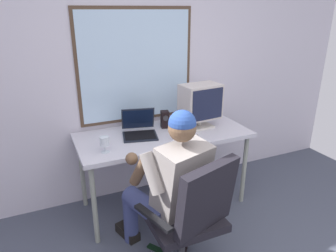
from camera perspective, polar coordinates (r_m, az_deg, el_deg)
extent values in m
cube|color=silver|center=(3.01, -7.03, 11.69)|extent=(5.13, 0.06, 2.73)
cube|color=#4C3828|center=(3.00, -5.84, 10.90)|extent=(1.13, 0.01, 1.07)
cube|color=silver|center=(3.00, -5.82, 10.89)|extent=(1.07, 0.02, 1.01)
cylinder|color=#959A8C|center=(2.63, -13.39, -14.05)|extent=(0.04, 0.04, 0.72)
cylinder|color=#959A8C|center=(3.15, 13.82, -7.79)|extent=(0.04, 0.04, 0.72)
cylinder|color=#959A8C|center=(3.11, -15.50, -8.33)|extent=(0.04, 0.04, 0.72)
cylinder|color=#959A8C|center=(3.57, 8.28, -3.87)|extent=(0.04, 0.04, 0.72)
cube|color=silver|center=(2.87, -0.77, -1.71)|extent=(1.58, 0.70, 0.04)
cube|color=black|center=(2.73, 3.17, -21.20)|extent=(0.22, 0.28, 0.02)
cylinder|color=#3F3F44|center=(2.48, 2.60, -20.17)|extent=(0.05, 0.05, 0.38)
cube|color=black|center=(2.35, 2.69, -16.34)|extent=(0.51, 0.51, 0.06)
cube|color=black|center=(2.07, 7.19, -13.01)|extent=(0.50, 0.26, 0.49)
cube|color=black|center=(2.44, 7.48, -11.24)|extent=(0.15, 0.35, 0.02)
cube|color=black|center=(2.13, -2.81, -16.46)|extent=(0.15, 0.35, 0.02)
cylinder|color=#384172|center=(2.57, 1.68, -11.87)|extent=(0.27, 0.45, 0.15)
cylinder|color=#384172|center=(2.83, -1.39, -13.91)|extent=(0.12, 0.12, 0.45)
cube|color=black|center=(2.98, -2.12, -16.31)|extent=(0.17, 0.26, 0.08)
cylinder|color=#384172|center=(2.40, -4.12, -14.55)|extent=(0.27, 0.45, 0.15)
cylinder|color=#384172|center=(2.68, -6.88, -16.38)|extent=(0.12, 0.12, 0.45)
cube|color=black|center=(2.83, -7.44, -18.76)|extent=(0.17, 0.26, 0.08)
cube|color=gray|center=(2.21, 2.46, -9.82)|extent=(0.45, 0.39, 0.55)
sphere|color=brown|center=(2.04, 2.63, -0.38)|extent=(0.19, 0.19, 0.19)
sphere|color=#27468F|center=(2.03, 2.64, 0.41)|extent=(0.19, 0.19, 0.19)
cylinder|color=gray|center=(2.33, 5.61, -5.13)|extent=(0.15, 0.23, 0.29)
cylinder|color=brown|center=(2.44, 3.98, -7.36)|extent=(0.10, 0.12, 0.27)
sphere|color=brown|center=(2.48, 3.32, -7.58)|extent=(0.09, 0.09, 0.09)
cylinder|color=gray|center=(2.06, -2.96, -8.66)|extent=(0.15, 0.23, 0.29)
cylinder|color=brown|center=(2.18, -5.25, -8.33)|extent=(0.13, 0.21, 0.26)
sphere|color=brown|center=(2.22, -6.70, -5.99)|extent=(0.09, 0.09, 0.09)
cube|color=beige|center=(3.03, 5.78, -0.01)|extent=(0.25, 0.21, 0.02)
cylinder|color=beige|center=(3.01, 5.81, 0.83)|extent=(0.04, 0.04, 0.08)
cube|color=beige|center=(2.95, 5.95, 4.52)|extent=(0.39, 0.27, 0.33)
cube|color=#191E38|center=(2.86, 7.33, 3.92)|extent=(0.33, 0.04, 0.29)
cube|color=black|center=(2.79, -5.16, -1.85)|extent=(0.35, 0.30, 0.02)
cube|color=black|center=(2.79, -5.17, -1.66)|extent=(0.31, 0.26, 0.00)
cube|color=black|center=(2.90, -5.56, 1.40)|extent=(0.31, 0.16, 0.21)
cube|color=#0F1933|center=(2.89, -5.54, 1.28)|extent=(0.29, 0.14, 0.19)
cylinder|color=silver|center=(2.54, -11.46, -4.70)|extent=(0.07, 0.07, 0.00)
cylinder|color=silver|center=(2.53, -11.51, -4.07)|extent=(0.01, 0.01, 0.06)
cylinder|color=silver|center=(2.50, -11.61, -2.73)|extent=(0.07, 0.07, 0.07)
cylinder|color=maroon|center=(2.51, -11.58, -3.14)|extent=(0.07, 0.07, 0.03)
cube|color=black|center=(2.98, -0.58, 1.25)|extent=(0.09, 0.09, 0.17)
cylinder|color=#333338|center=(2.93, -0.42, 1.45)|extent=(0.05, 0.02, 0.05)
cylinder|color=black|center=(2.74, 2.69, -1.18)|extent=(0.08, 0.08, 0.11)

